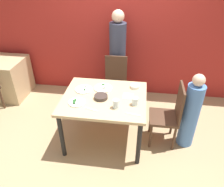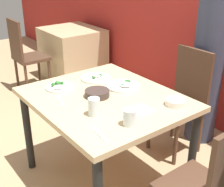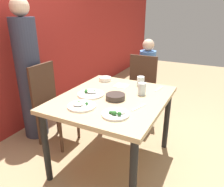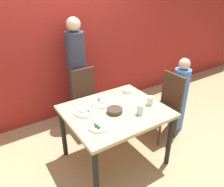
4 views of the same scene
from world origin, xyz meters
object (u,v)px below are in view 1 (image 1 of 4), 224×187
chair_adult_spot (115,82)px  plate_rice_adult (77,102)px  bowl_curry (101,97)px  person_child (191,114)px  glass_water_tall (135,101)px  person_adult (117,61)px  chair_child_spot (170,114)px

chair_adult_spot → plate_rice_adult: chair_adult_spot is taller
chair_adult_spot → bowl_curry: 0.92m
plate_rice_adult → chair_adult_spot: bearing=69.7°
person_child → plate_rice_adult: 1.57m
person_child → glass_water_tall: 0.84m
person_child → plate_rice_adult: person_child is taller
person_adult → glass_water_tall: 1.32m
plate_rice_adult → glass_water_tall: bearing=5.4°
person_adult → person_child: person_adult is taller
chair_child_spot → bowl_curry: size_ratio=5.25×
person_adult → glass_water_tall: person_adult is taller
person_adult → plate_rice_adult: (-0.38, -1.34, -0.02)m
bowl_curry → glass_water_tall: size_ratio=1.73×
person_adult → person_child: size_ratio=1.44×
chair_adult_spot → bowl_curry: chair_adult_spot is taller
chair_adult_spot → glass_water_tall: (0.38, -0.96, 0.29)m
person_adult → glass_water_tall: bearing=-73.3°
bowl_curry → person_child: bearing=4.7°
chair_adult_spot → person_child: 1.39m
chair_child_spot → person_child: 0.28m
person_child → glass_water_tall: person_child is taller
chair_child_spot → person_child: (0.28, 0.00, 0.03)m
chair_child_spot → person_adult: size_ratio=0.58×
chair_adult_spot → plate_rice_adult: 1.12m
person_child → chair_adult_spot: bearing=146.1°
bowl_curry → person_adult: bearing=85.9°
person_adult → plate_rice_adult: size_ratio=7.42×
person_adult → bowl_curry: 1.19m
person_child → bowl_curry: size_ratio=6.32×
bowl_curry → glass_water_tall: bearing=-9.7°
plate_rice_adult → bowl_curry: bearing=26.9°
plate_rice_adult → glass_water_tall: glass_water_tall is taller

